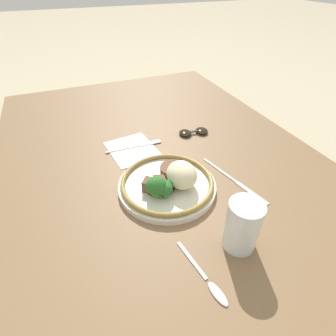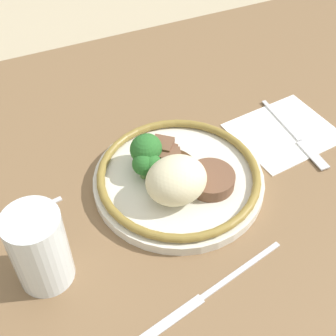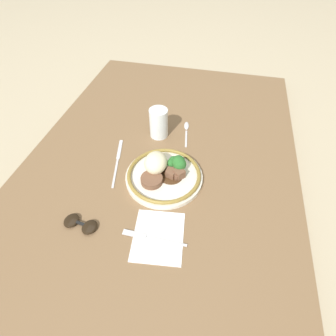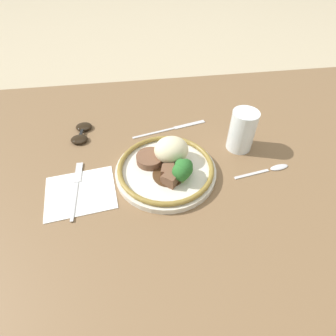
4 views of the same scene
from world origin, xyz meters
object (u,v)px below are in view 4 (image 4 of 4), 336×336
at_px(plate, 168,166).
at_px(knife, 173,129).
at_px(spoon, 272,169).
at_px(sunglasses, 82,133).
at_px(juice_glass, 242,133).
at_px(fork, 77,183).

xyz_separation_m(plate, knife, (0.04, 0.17, -0.02)).
xyz_separation_m(knife, spoon, (0.22, -0.20, 0.00)).
xyz_separation_m(plate, sunglasses, (-0.22, 0.18, -0.02)).
bearing_deg(spoon, juice_glass, 111.70).
height_order(fork, knife, fork).
xyz_separation_m(juice_glass, knife, (-0.16, 0.10, -0.05)).
xyz_separation_m(juice_glass, fork, (-0.42, -0.08, -0.05)).
relative_size(juice_glass, sunglasses, 1.06).
bearing_deg(plate, juice_glass, 18.75).
xyz_separation_m(plate, juice_glass, (0.20, 0.07, 0.03)).
distance_m(plate, spoon, 0.26).
height_order(juice_glass, sunglasses, juice_glass).
height_order(plate, knife, plate).
height_order(juice_glass, fork, juice_glass).
xyz_separation_m(knife, sunglasses, (-0.26, 0.01, 0.01)).
distance_m(plate, knife, 0.18).
distance_m(fork, knife, 0.31).
distance_m(knife, spoon, 0.30).
bearing_deg(juice_glass, fork, -169.86).
distance_m(juice_glass, spoon, 0.12).
bearing_deg(sunglasses, plate, -31.51).
height_order(juice_glass, knife, juice_glass).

